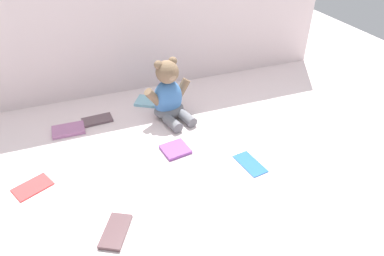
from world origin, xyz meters
The scene contains 10 objects.
ground_plane centered at (0.00, 0.00, 0.00)m, with size 3.20×3.20×0.00m, color silver.
backdrop_drape centered at (0.00, 0.47, 0.37)m, with size 1.82×0.03×0.75m, color silver.
teddy_bear centered at (-0.01, 0.16, 0.10)m, with size 0.22×0.22×0.27m.
book_case_0 centered at (-0.32, 0.23, 0.01)m, with size 0.07×0.13×0.01m, color #5D484E.
book_case_1 centered at (-0.07, -0.09, 0.01)m, with size 0.10×0.10×0.01m, color purple.
book_case_2 centered at (-0.06, 0.30, 0.01)m, with size 0.09×0.14×0.01m, color #82C0D5.
book_case_3 centered at (-0.59, -0.11, 0.00)m, with size 0.08×0.12×0.01m, color #D63838.
book_case_4 centered at (-0.45, 0.19, 0.01)m, with size 0.08×0.13×0.02m, color #A76696.
book_case_5 centered at (-0.36, -0.39, 0.01)m, with size 0.07×0.13×0.01m, color brown.
book_case_6 centered at (0.16, -0.26, 0.00)m, with size 0.07×0.14×0.01m, color #2560B0.
Camera 1 is at (-0.38, -1.10, 0.85)m, focal length 32.53 mm.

